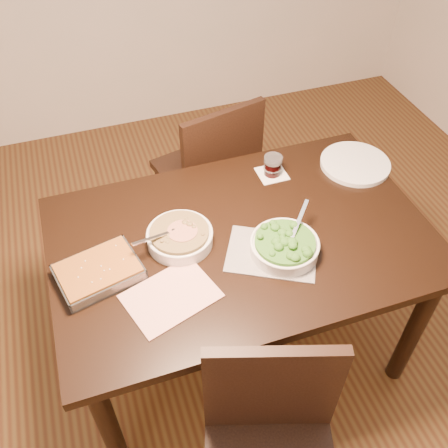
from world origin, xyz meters
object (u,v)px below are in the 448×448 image
object	(u,v)px
chair_near	(271,447)
broccoli_bowl	(285,246)
baking_dish	(99,272)
stew_bowl	(180,236)
chair_far	(212,169)
dinner_plate	(355,164)
wine_tumbler	(273,165)
table	(241,253)

from	to	relation	value
chair_near	broccoli_bowl	bearing A→B (deg)	82.47
baking_dish	stew_bowl	bearing A→B (deg)	-1.57
broccoli_bowl	baking_dish	bearing A→B (deg)	171.03
stew_bowl	chair_far	xyz separation A→B (m)	(0.33, 0.65, -0.28)
stew_bowl	dinner_plate	distance (m)	0.85
wine_tumbler	chair_far	bearing A→B (deg)	109.62
table	baking_dish	distance (m)	0.54
broccoli_bowl	chair_near	xyz separation A→B (m)	(-0.25, -0.53, -0.29)
stew_bowl	baking_dish	world-z (taller)	stew_bowl
wine_tumbler	chair_near	world-z (taller)	chair_near
broccoli_bowl	chair_near	size ratio (longest dim) A/B	0.28
baking_dish	chair_far	distance (m)	0.99
chair_far	baking_dish	bearing A→B (deg)	35.43
table	wine_tumbler	bearing A→B (deg)	50.38
table	stew_bowl	distance (m)	0.26
wine_tumbler	dinner_plate	xyz separation A→B (m)	(0.36, -0.06, -0.04)
wine_tumbler	chair_near	bearing A→B (deg)	-111.86
wine_tumbler	chair_far	size ratio (longest dim) A/B	0.10
wine_tumbler	dinner_plate	size ratio (longest dim) A/B	0.29
table	chair_far	size ratio (longest dim) A/B	1.55
chair_far	stew_bowl	bearing A→B (deg)	50.19
table	baking_dish	world-z (taller)	baking_dish
baking_dish	dinner_plate	size ratio (longest dim) A/B	1.06
table	dinner_plate	world-z (taller)	dinner_plate
wine_tumbler	chair_far	xyz separation A→B (m)	(-0.14, 0.40, -0.29)
baking_dish	chair_near	size ratio (longest dim) A/B	0.35
wine_tumbler	chair_near	distance (m)	1.07
stew_bowl	broccoli_bowl	world-z (taller)	broccoli_bowl
stew_bowl	dinner_plate	xyz separation A→B (m)	(0.82, 0.19, -0.02)
table	wine_tumbler	distance (m)	0.41
stew_bowl	wine_tumbler	distance (m)	0.53
table	stew_bowl	world-z (taller)	stew_bowl
broccoli_bowl	stew_bowl	bearing A→B (deg)	154.01
dinner_plate	chair_far	bearing A→B (deg)	137.31
wine_tumbler	broccoli_bowl	bearing A→B (deg)	-107.08
stew_bowl	baking_dish	size ratio (longest dim) A/B	0.83
stew_bowl	baking_dish	xyz separation A→B (m)	(-0.30, -0.06, -0.01)
broccoli_bowl	chair_far	bearing A→B (deg)	90.97
broccoli_bowl	chair_far	xyz separation A→B (m)	(-0.01, 0.82, -0.28)
stew_bowl	baking_dish	bearing A→B (deg)	-168.10
broccoli_bowl	wine_tumbler	world-z (taller)	broccoli_bowl
broccoli_bowl	wine_tumbler	xyz separation A→B (m)	(0.13, 0.42, 0.01)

